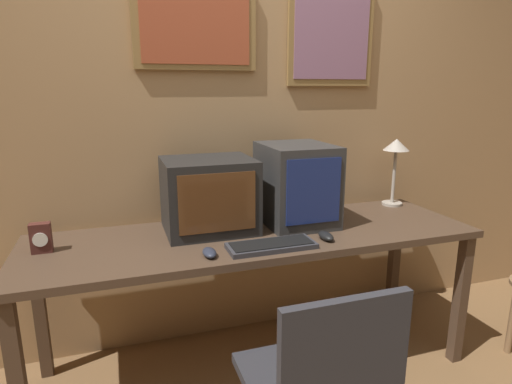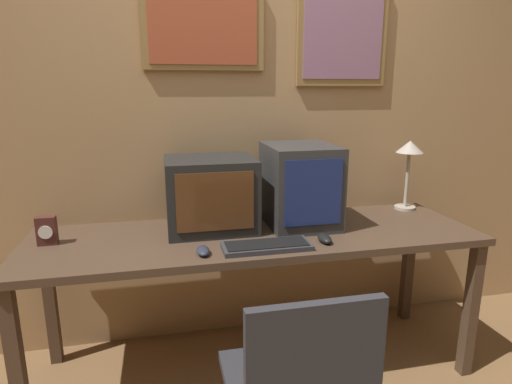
# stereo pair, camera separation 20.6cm
# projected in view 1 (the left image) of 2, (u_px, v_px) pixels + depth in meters

# --- Properties ---
(wall_back) EXTENTS (8.00, 0.08, 2.60)m
(wall_back) POSITION_uv_depth(u_px,v_px,m) (232.00, 115.00, 2.39)
(wall_back) COLOR tan
(wall_back) RESTS_ON ground_plane
(desk) EXTENTS (2.20, 0.67, 0.76)m
(desk) POSITION_uv_depth(u_px,v_px,m) (256.00, 247.00, 2.13)
(desk) COLOR #4C3828
(desk) RESTS_ON ground_plane
(monitor_left) EXTENTS (0.44, 0.38, 0.36)m
(monitor_left) POSITION_uv_depth(u_px,v_px,m) (209.00, 195.00, 2.12)
(monitor_left) COLOR black
(monitor_left) RESTS_ON desk
(monitor_right) EXTENTS (0.34, 0.42, 0.42)m
(monitor_right) POSITION_uv_depth(u_px,v_px,m) (296.00, 184.00, 2.23)
(monitor_right) COLOR #333333
(monitor_right) RESTS_ON desk
(keyboard_main) EXTENTS (0.40, 0.15, 0.03)m
(keyboard_main) POSITION_uv_depth(u_px,v_px,m) (271.00, 245.00, 1.91)
(keyboard_main) COLOR #333338
(keyboard_main) RESTS_ON desk
(mouse_near_keyboard) EXTENTS (0.06, 0.11, 0.04)m
(mouse_near_keyboard) POSITION_uv_depth(u_px,v_px,m) (326.00, 236.00, 2.02)
(mouse_near_keyboard) COLOR black
(mouse_near_keyboard) RESTS_ON desk
(mouse_far_corner) EXTENTS (0.06, 0.11, 0.03)m
(mouse_far_corner) POSITION_uv_depth(u_px,v_px,m) (209.00, 253.00, 1.82)
(mouse_far_corner) COLOR #282D3D
(mouse_far_corner) RESTS_ON desk
(desk_clock) EXTENTS (0.09, 0.05, 0.13)m
(desk_clock) POSITION_uv_depth(u_px,v_px,m) (41.00, 238.00, 1.85)
(desk_clock) COLOR #4C231E
(desk_clock) RESTS_ON desk
(desk_lamp) EXTENTS (0.15, 0.15, 0.41)m
(desk_lamp) POSITION_uv_depth(u_px,v_px,m) (396.00, 154.00, 2.55)
(desk_lamp) COLOR #B2A899
(desk_lamp) RESTS_ON desk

